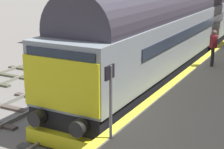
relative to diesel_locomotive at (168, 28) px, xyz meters
name	(u,v)px	position (x,y,z in m)	size (l,w,h in m)	color
ground_plane	(92,128)	(0.00, -7.34, -2.48)	(140.00, 140.00, 0.00)	slate
track_main	(92,126)	(0.00, -7.34, -2.43)	(2.50, 60.00, 0.15)	gray
track_adjacent_west	(16,109)	(-3.44, -7.34, -2.43)	(2.50, 60.00, 0.15)	gray
station_platform	(196,136)	(3.60, -7.34, -1.98)	(4.00, 44.00, 1.01)	gray
diesel_locomotive	(168,28)	(0.00, 0.00, 0.00)	(2.74, 18.56, 4.68)	black
platform_number_sign	(110,91)	(1.93, -9.58, -0.18)	(0.10, 0.44, 1.96)	slate
waiting_passenger	(213,45)	(2.47, -0.81, -0.49)	(0.38, 0.51, 1.64)	#292A30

